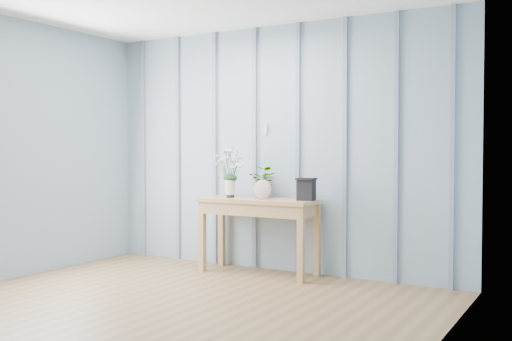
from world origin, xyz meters
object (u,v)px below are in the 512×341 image
Objects in this scene: sideboard at (259,210)px; felt_disc_vessel at (263,190)px; carved_box at (306,189)px; daisy_vase at (230,166)px.

felt_disc_vessel is at bearing -39.88° from sideboard.
felt_disc_vessel is 0.88× the size of carved_box.
carved_box reaches higher than sideboard.
felt_disc_vessel is at bearing -3.57° from daisy_vase.
carved_box is (0.82, 0.06, -0.21)m from daisy_vase.
daisy_vase reaches higher than carved_box.
carved_box is (0.52, 0.01, 0.23)m from sideboard.
carved_box reaches higher than felt_disc_vessel.
sideboard is 6.29× the size of felt_disc_vessel.
daisy_vase reaches higher than felt_disc_vessel.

